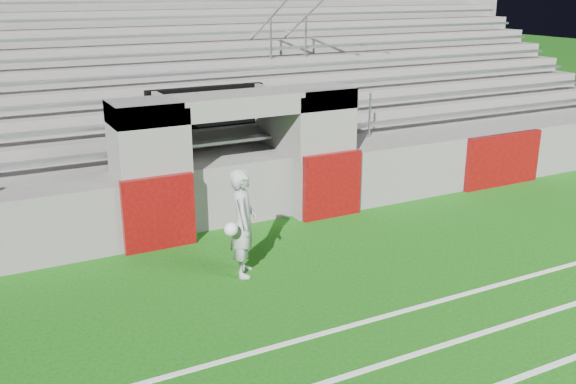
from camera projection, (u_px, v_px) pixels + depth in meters
ground at (330, 293)px, 9.93m from camera, size 90.00×90.00×0.00m
stadium_structure at (168, 112)px, 16.20m from camera, size 26.00×8.48×5.42m
goalkeeper_with_ball at (243, 223)px, 10.32m from camera, size 0.76×0.77×1.80m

